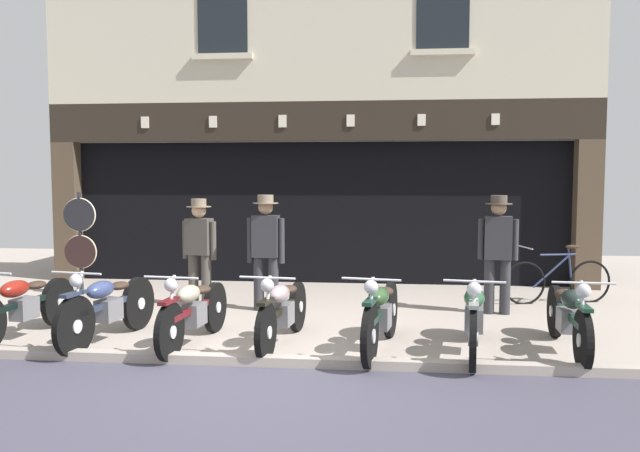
# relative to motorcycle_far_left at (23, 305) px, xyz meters

# --- Properties ---
(ground) EXTENTS (21.94, 22.00, 0.18)m
(ground) POSITION_rel_motorcycle_far_left_xyz_m (3.11, -1.83, -0.46)
(ground) COLOR #A5978C
(shop_facade) EXTENTS (10.24, 4.42, 6.48)m
(shop_facade) POSITION_rel_motorcycle_far_left_xyz_m (3.11, 6.15, 1.32)
(shop_facade) COLOR black
(shop_facade) RESTS_ON ground
(motorcycle_far_left) EXTENTS (0.62, 1.97, 0.92)m
(motorcycle_far_left) POSITION_rel_motorcycle_far_left_xyz_m (0.00, 0.00, 0.00)
(motorcycle_far_left) COLOR black
(motorcycle_far_left) RESTS_ON ground
(motorcycle_left) EXTENTS (0.62, 1.97, 0.93)m
(motorcycle_left) POSITION_rel_motorcycle_far_left_xyz_m (1.09, -0.04, 0.01)
(motorcycle_left) COLOR black
(motorcycle_left) RESTS_ON ground
(motorcycle_center_left) EXTENTS (0.62, 1.95, 0.91)m
(motorcycle_center_left) POSITION_rel_motorcycle_far_left_xyz_m (2.15, -0.08, -0.00)
(motorcycle_center_left) COLOR black
(motorcycle_center_left) RESTS_ON ground
(motorcycle_center) EXTENTS (0.62, 2.00, 0.90)m
(motorcycle_center) POSITION_rel_motorcycle_far_left_xyz_m (3.18, 0.05, -0.01)
(motorcycle_center) COLOR black
(motorcycle_center) RESTS_ON ground
(motorcycle_center_right) EXTENTS (0.62, 2.01, 0.93)m
(motorcycle_center_right) POSITION_rel_motorcycle_far_left_xyz_m (4.33, -0.10, 0.01)
(motorcycle_center_right) COLOR black
(motorcycle_center_right) RESTS_ON ground
(motorcycle_right) EXTENTS (0.62, 2.05, 0.93)m
(motorcycle_right) POSITION_rel_motorcycle_far_left_xyz_m (5.36, -0.10, 0.01)
(motorcycle_right) COLOR black
(motorcycle_right) RESTS_ON ground
(motorcycle_far_right) EXTENTS (0.62, 2.05, 0.91)m
(motorcycle_far_right) POSITION_rel_motorcycle_far_left_xyz_m (6.41, 0.05, -0.00)
(motorcycle_far_right) COLOR black
(motorcycle_far_right) RESTS_ON ground
(salesman_left) EXTENTS (0.55, 0.37, 1.64)m
(salesman_left) POSITION_rel_motorcycle_far_left_xyz_m (1.57, 2.14, 0.49)
(salesman_left) COLOR #47423D
(salesman_left) RESTS_ON ground
(shopkeeper_center) EXTENTS (0.56, 0.37, 1.70)m
(shopkeeper_center) POSITION_rel_motorcycle_far_left_xyz_m (2.62, 1.95, 0.53)
(shopkeeper_center) COLOR #2D2D33
(shopkeeper_center) RESTS_ON ground
(salesman_right) EXTENTS (0.56, 0.37, 1.70)m
(salesman_right) POSITION_rel_motorcycle_far_left_xyz_m (5.97, 2.05, 0.53)
(salesman_right) COLOR #2D2D33
(salesman_right) RESTS_ON ground
(tyre_sign_pole) EXTENTS (0.56, 0.06, 1.71)m
(tyre_sign_pole) POSITION_rel_motorcycle_far_left_xyz_m (-0.68, 2.86, 0.58)
(tyre_sign_pole) COLOR #232328
(tyre_sign_pole) RESTS_ON ground
(advert_board_near) EXTENTS (0.76, 0.03, 1.00)m
(advert_board_near) POSITION_rel_motorcycle_far_left_xyz_m (4.64, 4.55, 1.46)
(advert_board_near) COLOR silver
(leaning_bicycle) EXTENTS (1.72, 0.59, 0.93)m
(leaning_bicycle) POSITION_rel_motorcycle_far_left_xyz_m (7.04, 2.94, -0.06)
(leaning_bicycle) COLOR black
(leaning_bicycle) RESTS_ON ground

